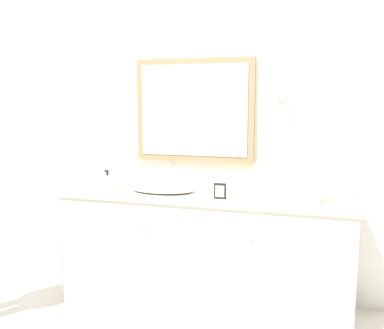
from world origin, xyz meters
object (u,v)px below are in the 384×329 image
(sink_basin, at_px, (163,188))
(appliance_box, at_px, (303,191))
(soap_bottle, at_px, (108,182))
(picture_frame, at_px, (220,191))

(sink_basin, xyz_separation_m, appliance_box, (0.98, -0.03, 0.04))
(soap_bottle, distance_m, appliance_box, 1.38)
(soap_bottle, bearing_deg, picture_frame, -2.26)
(appliance_box, height_order, picture_frame, appliance_box)
(sink_basin, xyz_separation_m, soap_bottle, (-0.39, -0.10, 0.04))
(appliance_box, bearing_deg, soap_bottle, -177.08)
(soap_bottle, relative_size, appliance_box, 0.72)
(appliance_box, relative_size, picture_frame, 2.03)
(appliance_box, bearing_deg, sink_basin, 178.31)
(soap_bottle, bearing_deg, appliance_box, 2.92)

